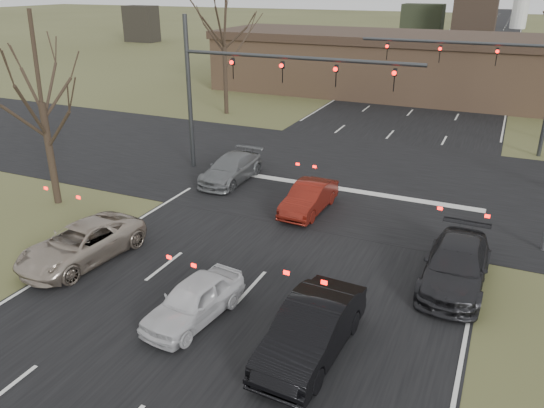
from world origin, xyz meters
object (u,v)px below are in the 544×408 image
at_px(mast_arm_far, 501,66).
at_px(car_charcoal_sedan, 456,266).
at_px(building, 452,67).
at_px(car_white_sedan, 194,300).
at_px(mast_arm_near, 244,78).
at_px(car_red_ahead, 309,198).
at_px(car_silver_suv, 81,244).
at_px(car_grey_ahead, 231,169).
at_px(car_black_hatch, 311,330).

distance_m(mast_arm_far, car_charcoal_sedan, 17.49).
distance_m(building, car_charcoal_sedan, 32.29).
bearing_deg(car_white_sedan, mast_arm_near, 117.22).
distance_m(building, car_red_ahead, 28.37).
distance_m(building, car_silver_suv, 36.86).
distance_m(car_charcoal_sedan, car_grey_ahead, 13.06).
bearing_deg(car_white_sedan, car_grey_ahead, 120.34).
relative_size(mast_arm_far, car_grey_ahead, 2.45).
xyz_separation_m(car_white_sedan, car_red_ahead, (0.31, 9.07, 0.01)).
xyz_separation_m(car_black_hatch, car_red_ahead, (-3.50, 9.17, -0.12)).
relative_size(car_grey_ahead, car_red_ahead, 1.15).
bearing_deg(car_red_ahead, car_silver_suv, -126.08).
bearing_deg(mast_arm_far, building, 105.58).
distance_m(building, car_black_hatch, 37.42).
relative_size(building, car_white_sedan, 11.30).
xyz_separation_m(car_silver_suv, car_charcoal_sedan, (12.67, 3.85, 0.04)).
bearing_deg(car_charcoal_sedan, car_grey_ahead, 154.64).
xyz_separation_m(mast_arm_far, car_grey_ahead, (-11.70, -11.14, -4.36)).
height_order(building, mast_arm_near, mast_arm_near).
relative_size(car_black_hatch, car_grey_ahead, 1.03).
height_order(mast_arm_far, car_charcoal_sedan, mast_arm_far).
xyz_separation_m(car_white_sedan, car_grey_ahead, (-4.71, 11.12, 0.02)).
height_order(mast_arm_near, car_grey_ahead, mast_arm_near).
xyz_separation_m(building, car_silver_suv, (-8.50, -35.81, -1.99)).
height_order(mast_arm_far, car_grey_ahead, mast_arm_far).
relative_size(mast_arm_far, car_white_sedan, 2.96).
bearing_deg(car_red_ahead, car_charcoal_sedan, -27.35).
bearing_deg(car_charcoal_sedan, car_black_hatch, -119.34).
relative_size(building, car_silver_suv, 8.67).
bearing_deg(building, car_silver_suv, -103.35).
relative_size(mast_arm_near, mast_arm_far, 1.09).
height_order(car_black_hatch, car_red_ahead, car_black_hatch).
xyz_separation_m(mast_arm_near, car_black_hatch, (8.23, -12.36, -4.30)).
distance_m(mast_arm_near, car_red_ahead, 7.22).
bearing_deg(car_grey_ahead, car_white_sedan, -66.09).
height_order(mast_arm_far, car_black_hatch, mast_arm_far).
relative_size(car_silver_suv, car_black_hatch, 1.05).
xyz_separation_m(mast_arm_near, car_grey_ahead, (-0.29, -1.14, -4.41)).
height_order(building, car_charcoal_sedan, building).
relative_size(mast_arm_near, car_white_sedan, 3.23).
height_order(mast_arm_far, car_silver_suv, mast_arm_far).
bearing_deg(car_grey_ahead, car_silver_suv, -94.86).
bearing_deg(mast_arm_near, car_silver_suv, -96.70).
height_order(car_charcoal_sedan, car_red_ahead, car_charcoal_sedan).
distance_m(mast_arm_far, car_white_sedan, 23.74).
bearing_deg(car_red_ahead, mast_arm_far, 65.25).
distance_m(mast_arm_far, car_black_hatch, 22.98).
xyz_separation_m(car_white_sedan, car_black_hatch, (3.81, -0.09, 0.13)).
distance_m(car_silver_suv, car_grey_ahead, 9.72).
xyz_separation_m(mast_arm_far, car_black_hatch, (-3.18, -22.36, -4.25)).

